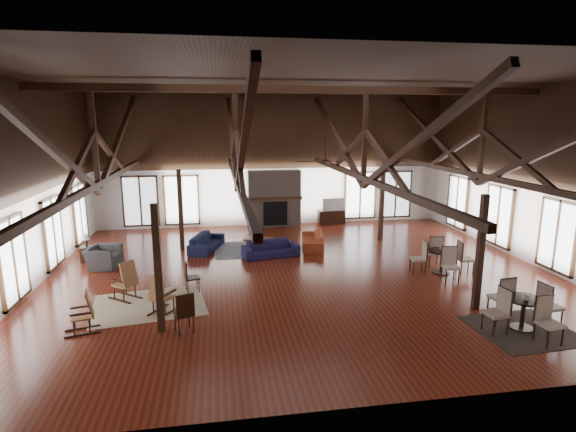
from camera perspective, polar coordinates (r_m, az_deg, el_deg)
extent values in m
plane|color=maroon|center=(14.69, 1.66, -7.22)|extent=(16.00, 16.00, 0.00)
cube|color=black|center=(13.90, 1.81, 16.80)|extent=(16.00, 14.00, 0.02)
cube|color=white|center=(20.86, -1.90, 7.00)|extent=(16.00, 0.02, 6.00)
cube|color=white|center=(7.35, 12.02, -2.90)|extent=(16.00, 0.02, 6.00)
cube|color=white|center=(14.76, -30.49, 3.18)|extent=(0.02, 14.00, 6.00)
cube|color=white|center=(17.36, 28.74, 4.47)|extent=(0.02, 14.00, 6.00)
cube|color=black|center=(13.89, 1.81, 15.77)|extent=(15.60, 0.18, 0.22)
cube|color=black|center=(14.15, -22.94, 3.79)|extent=(0.16, 13.70, 0.18)
cube|color=black|center=(14.04, -23.40, 9.24)|extent=(0.14, 0.14, 2.70)
cube|color=black|center=(17.46, -20.59, 9.43)|extent=(0.15, 7.07, 3.12)
cube|color=black|center=(10.68, -27.86, 7.54)|extent=(0.15, 7.07, 3.12)
cube|color=black|center=(13.75, -6.51, 4.45)|extent=(0.16, 13.70, 0.18)
cube|color=black|center=(13.63, -6.65, 10.08)|extent=(0.14, 0.14, 2.70)
cube|color=black|center=(17.13, -7.17, 10.06)|extent=(0.15, 7.07, 3.12)
cube|color=black|center=(10.15, -5.72, 8.71)|extent=(0.15, 7.07, 3.12)
cube|color=black|center=(14.49, 9.55, 4.76)|extent=(0.16, 13.70, 0.18)
cube|color=black|center=(14.38, 9.75, 10.10)|extent=(0.14, 0.14, 2.70)
cube|color=black|center=(17.73, 6.06, 10.16)|extent=(0.15, 7.07, 3.12)
cube|color=black|center=(11.13, 15.55, 8.63)|extent=(0.15, 7.07, 3.12)
cube|color=black|center=(16.21, 23.13, 4.72)|extent=(0.16, 13.70, 0.18)
cube|color=black|center=(16.11, 23.54, 9.48)|extent=(0.14, 0.14, 2.70)
cube|color=black|center=(19.16, 17.86, 9.80)|extent=(0.15, 7.07, 3.12)
cube|color=black|center=(13.29, 31.59, 7.80)|extent=(0.15, 7.07, 3.12)
cube|color=black|center=(10.74, -16.18, -6.51)|extent=(0.16, 0.16, 3.05)
cube|color=black|center=(12.54, 23.20, -4.35)|extent=(0.16, 0.16, 3.05)
cube|color=black|center=(17.49, -13.49, 0.78)|extent=(0.16, 0.16, 3.05)
cube|color=black|center=(18.65, 11.82, 1.55)|extent=(0.16, 0.16, 3.05)
cube|color=#726057|center=(20.77, -1.75, 2.25)|extent=(2.40, 0.62, 2.60)
cube|color=black|center=(20.58, -1.63, 0.31)|extent=(1.10, 0.06, 1.10)
cube|color=black|center=(20.49, -1.65, 2.25)|extent=(2.50, 0.20, 0.12)
cylinder|color=black|center=(13.02, 4.78, 8.48)|extent=(0.04, 0.04, 0.70)
cylinder|color=black|center=(13.04, 4.76, 6.95)|extent=(0.20, 0.20, 0.10)
cube|color=black|center=(13.16, 6.67, 6.95)|extent=(0.70, 0.12, 0.02)
cube|color=black|center=(13.48, 4.30, 7.13)|extent=(0.12, 0.70, 0.02)
cube|color=black|center=(12.94, 2.81, 6.94)|extent=(0.70, 0.12, 0.02)
cube|color=black|center=(12.61, 5.25, 6.76)|extent=(0.12, 0.70, 0.02)
imported|color=#161335|center=(16.30, -2.22, -4.17)|extent=(2.12, 1.12, 0.59)
imported|color=#121632|center=(17.39, -10.30, -3.30)|extent=(2.18, 1.41, 0.59)
imported|color=#A0401F|center=(17.55, 3.13, -3.00)|extent=(2.07, 1.08, 0.58)
cube|color=brown|center=(17.26, -3.79, -2.94)|extent=(1.20, 0.89, 0.06)
cube|color=brown|center=(17.11, -5.24, -3.82)|extent=(0.06, 0.06, 0.35)
cube|color=brown|center=(17.45, -5.32, -3.50)|extent=(0.06, 0.06, 0.35)
cube|color=brown|center=(17.19, -2.21, -3.70)|extent=(0.06, 0.06, 0.35)
cube|color=brown|center=(17.53, -2.35, -3.39)|extent=(0.06, 0.06, 0.35)
imported|color=#B2B2B2|center=(17.19, -3.40, -2.55)|extent=(0.21, 0.21, 0.20)
imported|color=#2E2E30|center=(16.33, -22.35, -4.85)|extent=(1.25, 1.13, 0.71)
cube|color=black|center=(17.23, -24.12, -4.43)|extent=(0.41, 0.41, 0.54)
cylinder|color=black|center=(17.11, -24.25, -3.04)|extent=(0.08, 0.08, 0.33)
cone|color=beige|center=(17.06, -24.31, -2.33)|extent=(0.29, 0.29, 0.24)
cube|color=#986439|center=(13.30, -20.08, -8.14)|extent=(0.67, 0.67, 0.05)
cube|color=#986439|center=(13.03, -19.53, -6.96)|extent=(0.45, 0.50, 0.71)
cube|color=black|center=(13.32, -20.62, -10.01)|extent=(0.71, 0.57, 0.05)
cube|color=black|center=(13.57, -19.30, -9.51)|extent=(0.71, 0.57, 0.05)
cube|color=#986439|center=(12.15, -15.58, -9.94)|extent=(0.62, 0.62, 0.05)
cube|color=#986439|center=(11.89, -16.32, -8.86)|extent=(0.48, 0.40, 0.66)
cube|color=black|center=(12.41, -16.17, -11.37)|extent=(0.49, 0.70, 0.05)
cube|color=black|center=(12.18, -14.78, -11.75)|extent=(0.49, 0.70, 0.05)
cube|color=#986439|center=(11.72, -24.78, -11.57)|extent=(0.51, 0.52, 0.05)
cube|color=#986439|center=(11.60, -23.91, -10.14)|extent=(0.26, 0.46, 0.63)
cube|color=black|center=(11.70, -24.64, -13.53)|extent=(0.76, 0.22, 0.05)
cube|color=black|center=(12.03, -24.60, -12.80)|extent=(0.76, 0.22, 0.05)
cube|color=black|center=(13.31, -12.07, -7.67)|extent=(0.47, 0.47, 0.05)
cube|color=black|center=(13.20, -12.88, -6.72)|extent=(0.13, 0.39, 0.51)
cylinder|color=black|center=(13.38, -12.03, -8.52)|extent=(0.03, 0.03, 0.42)
cube|color=black|center=(10.96, -13.11, -11.99)|extent=(0.53, 0.53, 0.05)
cube|color=black|center=(10.68, -12.91, -11.05)|extent=(0.41, 0.17, 0.55)
cylinder|color=black|center=(11.05, -13.05, -13.06)|extent=(0.03, 0.03, 0.45)
cylinder|color=black|center=(12.08, 27.83, -9.33)|extent=(0.87, 0.87, 0.04)
cylinder|color=black|center=(12.20, 27.66, -10.91)|extent=(0.10, 0.10, 0.72)
cylinder|color=black|center=(12.34, 27.50, -12.46)|extent=(0.52, 0.52, 0.04)
cylinder|color=black|center=(15.26, 19.02, -4.22)|extent=(0.88, 0.88, 0.04)
cylinder|color=black|center=(15.36, 18.93, -5.52)|extent=(0.10, 0.10, 0.73)
cylinder|color=black|center=(15.47, 18.84, -6.80)|extent=(0.53, 0.53, 0.04)
imported|color=#B2B2B2|center=(11.96, 27.99, -9.18)|extent=(0.14, 0.14, 0.10)
imported|color=#B2B2B2|center=(15.29, 18.91, -3.90)|extent=(0.16, 0.16, 0.11)
cube|color=black|center=(21.54, 5.52, -0.11)|extent=(1.25, 0.47, 0.63)
imported|color=#B2B2B2|center=(21.43, 5.64, 1.50)|extent=(1.06, 0.27, 0.60)
cube|color=tan|center=(12.83, -17.19, -10.72)|extent=(3.19, 2.68, 0.01)
cube|color=#172142|center=(17.34, -4.16, -4.18)|extent=(3.12, 2.36, 0.01)
cube|color=black|center=(12.27, 27.73, -12.70)|extent=(2.33, 2.14, 0.01)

